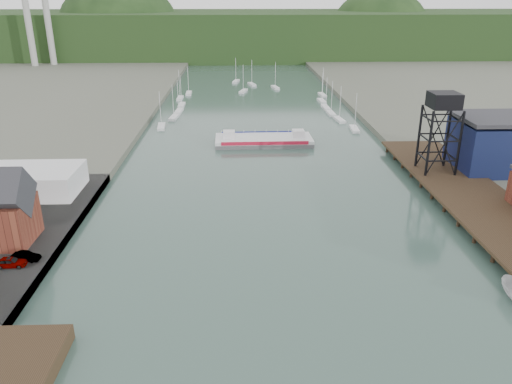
{
  "coord_description": "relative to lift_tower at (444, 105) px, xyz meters",
  "views": [
    {
      "loc": [
        -5.36,
        -37.77,
        35.84
      ],
      "look_at": [
        -2.43,
        42.52,
        4.0
      ],
      "focal_mm": 35.0,
      "sensor_mm": 36.0,
      "label": 1
    }
  ],
  "objects": [
    {
      "name": "lift_tower",
      "position": [
        0.0,
        0.0,
        0.0
      ],
      "size": [
        6.5,
        6.5,
        16.0
      ],
      "color": "black",
      "rests_on": "east_pier"
    },
    {
      "name": "car_west_a",
      "position": [
        -71.34,
        -35.64,
        -13.33
      ],
      "size": [
        4.22,
        1.76,
        1.43
      ],
      "primitive_type": "imported",
      "rotation": [
        0.0,
        0.0,
        1.59
      ],
      "color": "#999999",
      "rests_on": "west_quay"
    },
    {
      "name": "chain_ferry",
      "position": [
        -33.85,
        28.26,
        -14.63
      ],
      "size": [
        24.88,
        10.52,
        3.56
      ],
      "rotation": [
        0.0,
        0.0,
        0.02
      ],
      "color": "#555457",
      "rests_on": "ground"
    },
    {
      "name": "marina_sailboats",
      "position": [
        -34.92,
        80.46,
        -15.3
      ],
      "size": [
        57.71,
        92.65,
        0.9
      ],
      "color": "silver",
      "rests_on": "ground"
    },
    {
      "name": "car_west_b",
      "position": [
        -69.92,
        -34.0,
        -13.41
      ],
      "size": [
        4.03,
        1.9,
        1.28
      ],
      "primitive_type": "imported",
      "rotation": [
        0.0,
        0.0,
        1.42
      ],
      "color": "#999999",
      "rests_on": "west_quay"
    },
    {
      "name": "east_pier",
      "position": [
        2.0,
        -13.0,
        -13.75
      ],
      "size": [
        14.0,
        70.0,
        2.45
      ],
      "color": "black",
      "rests_on": "ground"
    },
    {
      "name": "blue_shed",
      "position": [
        15.0,
        2.0,
        -8.59
      ],
      "size": [
        20.5,
        14.5,
        11.3
      ],
      "color": "#0B1932",
      "rests_on": "east_land"
    },
    {
      "name": "smokestacks",
      "position": [
        -141.0,
        174.5,
        14.35
      ],
      "size": [
        11.2,
        8.2,
        60.0
      ],
      "color": "#A3A39E",
      "rests_on": "ground"
    },
    {
      "name": "distant_hills",
      "position": [
        -38.98,
        243.35,
        -5.27
      ],
      "size": [
        500.0,
        120.0,
        80.0
      ],
      "color": "black",
      "rests_on": "ground"
    },
    {
      "name": "white_shed",
      "position": [
        -79.0,
        -8.0,
        -11.8
      ],
      "size": [
        18.0,
        12.0,
        4.5
      ],
      "primitive_type": "cube",
      "color": "silver",
      "rests_on": "west_quay"
    }
  ]
}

